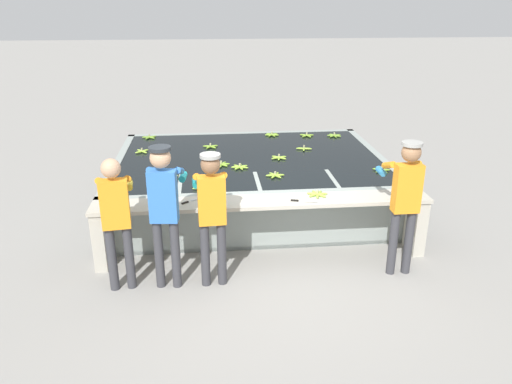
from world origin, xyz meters
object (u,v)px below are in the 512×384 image
Objects in this scene: banana_bunch_floating_1 at (169,175)px; banana_bunch_floating_12 at (221,164)px; worker_1 at (164,203)px; banana_bunch_floating_3 at (304,148)px; banana_bunch_floating_9 at (142,151)px; knife_0 at (189,201)px; banana_bunch_floating_2 at (334,135)px; banana_bunch_floating_6 at (275,175)px; worker_2 at (212,207)px; banana_bunch_floating_13 at (307,135)px; banana_bunch_floating_4 at (279,158)px; banana_bunch_ledge_0 at (317,194)px; worker_3 at (405,195)px; banana_bunch_floating_0 at (211,146)px; banana_bunch_floating_10 at (149,137)px; banana_bunch_floating_11 at (272,135)px; banana_bunch_floating_5 at (240,167)px; banana_bunch_floating_8 at (381,170)px; banana_bunch_floating_7 at (203,188)px; knife_1 at (300,201)px; worker_0 at (116,213)px.

banana_bunch_floating_1 is 1.01× the size of banana_bunch_floating_12.
worker_1 is 6.31× the size of banana_bunch_floating_12.
banana_bunch_floating_3 is 1.20× the size of banana_bunch_floating_9.
banana_bunch_floating_2 is at bearing 48.82° from knife_0.
worker_1 is 0.70m from knife_0.
banana_bunch_floating_6 is (-1.43, -2.16, 0.00)m from banana_bunch_floating_2.
worker_2 is 4.16m from banana_bunch_floating_13.
banana_bunch_floating_12 is (-0.96, -0.27, -0.00)m from banana_bunch_floating_4.
banana_bunch_ledge_0 is 0.97× the size of knife_0.
worker_3 is 3.87m from banana_bunch_floating_0.
banana_bunch_floating_2 is 1.02× the size of banana_bunch_floating_10.
knife_0 is (-1.49, -3.22, -0.01)m from banana_bunch_floating_11.
banana_bunch_floating_5 is (0.46, 1.93, -0.16)m from worker_2.
banana_bunch_ledge_0 is at bearing 1.89° from knife_0.
banana_bunch_floating_11 is (-1.38, 2.27, -0.00)m from banana_bunch_floating_8.
banana_bunch_floating_10 is 0.99× the size of banana_bunch_floating_11.
worker_3 is 2.89m from banana_bunch_floating_3.
worker_2 is at bearing -83.96° from banana_bunch_floating_7.
worker_2 is 3.03m from banana_bunch_floating_8.
worker_1 is 1.17m from banana_bunch_floating_7.
banana_bunch_floating_0 is 0.99× the size of banana_bunch_floating_12.
banana_bunch_floating_11 is at bearing 93.57° from banana_bunch_ledge_0.
knife_0 is 1.43m from knife_1.
banana_bunch_floating_4 is (-1.25, -1.30, 0.00)m from banana_bunch_floating_2.
banana_bunch_floating_4 is 1.48m from banana_bunch_floating_11.
banana_bunch_floating_3 is 1.09m from banana_bunch_floating_11.
knife_0 is (-2.66, -3.04, -0.01)m from banana_bunch_floating_2.
banana_bunch_floating_7 is at bearing -134.75° from banana_bunch_floating_3.
worker_1 is 6.29× the size of banana_bunch_floating_2.
worker_1 is at bearing -109.09° from banana_bunch_floating_12.
banana_bunch_floating_10 is (-2.24, 1.52, 0.00)m from banana_bunch_floating_4.
worker_0 is 3.32m from banana_bunch_floating_0.
banana_bunch_floating_9 reaches higher than knife_0.
banana_bunch_floating_4 is at bearing -92.90° from banana_bunch_floating_11.
banana_bunch_floating_8 and banana_bunch_floating_12 have the same top height.
banana_bunch_floating_8 is at bearing -28.41° from banana_bunch_floating_4.
banana_bunch_floating_5 reaches higher than knife_0.
banana_bunch_floating_2 is 1.00× the size of banana_bunch_floating_12.
worker_3 is 3.62m from banana_bunch_floating_2.
worker_3 is 6.13× the size of banana_bunch_floating_1.
banana_bunch_floating_0 and banana_bunch_floating_6 have the same top height.
banana_bunch_floating_1 and banana_bunch_floating_8 have the same top height.
banana_bunch_floating_6 reaches higher than knife_0.
banana_bunch_floating_1 is 1.11m from banana_bunch_floating_5.
banana_bunch_floating_7 is (0.49, -0.56, 0.00)m from banana_bunch_floating_1.
banana_bunch_floating_0 is 0.99× the size of banana_bunch_ledge_0.
banana_bunch_floating_0 is at bearing 109.94° from banana_bunch_floating_5.
worker_0 is 0.99× the size of worker_2.
banana_bunch_floating_9 is (-2.28, 0.59, 0.00)m from banana_bunch_floating_4.
banana_bunch_floating_11 and banana_bunch_floating_12 have the same top height.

